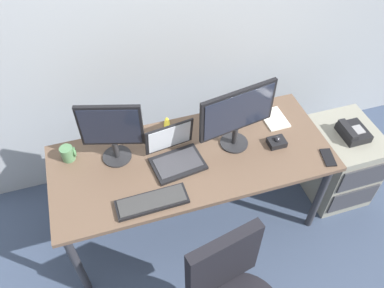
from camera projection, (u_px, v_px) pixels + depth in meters
The scene contains 14 objects.
ground_plane at pixel (192, 218), 2.96m from camera, with size 8.00×8.00×0.00m, color #39465F.
back_wall at pixel (158, 0), 2.39m from camera, with size 6.00×0.10×2.80m, color #A1A7AC.
desk at pixel (192, 164), 2.48m from camera, with size 1.76×0.73×0.71m.
file_cabinet at pixel (339, 162), 2.93m from camera, with size 0.42×0.53×0.62m.
desk_phone at pixel (353, 132), 2.67m from camera, with size 0.17×0.20×0.09m.
monitor_main at pixel (238, 114), 2.32m from camera, with size 0.50×0.18×0.44m.
monitor_side at pixel (111, 130), 2.25m from camera, with size 0.36×0.18×0.43m.
keyboard at pixel (152, 202), 2.19m from camera, with size 0.41×0.14×0.03m.
laptop at pixel (175, 154), 2.38m from camera, with size 0.34×0.30×0.24m.
trackball_mouse at pixel (277, 142), 2.49m from camera, with size 0.11×0.09×0.07m.
coffee_mug at pixel (68, 153), 2.39m from camera, with size 0.09×0.08×0.10m.
paper_notepad at pixel (274, 119), 2.66m from camera, with size 0.15×0.21×0.01m, color white.
cell_phone at pixel (328, 157), 2.42m from camera, with size 0.07×0.14×0.01m, color black.
banana at pixel (167, 127), 2.58m from camera, with size 0.19×0.04×0.04m, color yellow.
Camera 1 is at (-0.47, -1.51, 2.56)m, focal length 36.34 mm.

